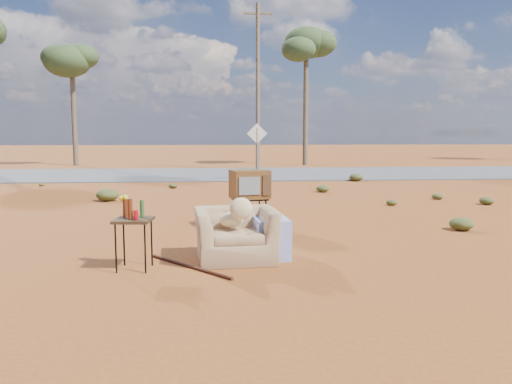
{
  "coord_description": "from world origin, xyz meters",
  "views": [
    {
      "loc": [
        -0.1,
        -7.08,
        1.82
      ],
      "look_at": [
        0.6,
        1.49,
        0.8
      ],
      "focal_mm": 35.0,
      "sensor_mm": 36.0,
      "label": 1
    }
  ],
  "objects": [
    {
      "name": "ground",
      "position": [
        0.0,
        0.0,
        0.0
      ],
      "size": [
        140.0,
        140.0,
        0.0
      ],
      "primitive_type": "plane",
      "color": "brown",
      "rests_on": "ground"
    },
    {
      "name": "armchair",
      "position": [
        0.28,
        -0.02,
        0.47
      ],
      "size": [
        1.39,
        0.96,
        1.0
      ],
      "rotation": [
        0.0,
        0.0,
        0.08
      ],
      "color": "#9B7855",
      "rests_on": "ground"
    },
    {
      "name": "rusty_bar",
      "position": [
        -0.46,
        -0.44,
        0.02
      ],
      "size": [
        1.15,
        1.3,
        0.05
      ],
      "primitive_type": "cylinder",
      "rotation": [
        0.0,
        1.57,
        -0.85
      ],
      "color": "#4B1F14",
      "rests_on": "ground"
    },
    {
      "name": "eucalyptus_center",
      "position": [
        5.0,
        21.0,
        6.43
      ],
      "size": [
        3.2,
        3.2,
        7.6
      ],
      "color": "brown",
      "rests_on": "ground"
    },
    {
      "name": "scrub_patch",
      "position": [
        -0.82,
        4.41,
        0.14
      ],
      "size": [
        17.49,
        8.07,
        0.33
      ],
      "color": "#4B5123",
      "rests_on": "ground"
    },
    {
      "name": "side_table",
      "position": [
        -1.22,
        -0.41,
        0.71
      ],
      "size": [
        0.52,
        0.52,
        0.97
      ],
      "rotation": [
        0.0,
        0.0,
        -0.1
      ],
      "color": "#332312",
      "rests_on": "ground"
    },
    {
      "name": "tv_unit",
      "position": [
        0.55,
        2.38,
        0.83
      ],
      "size": [
        0.8,
        0.7,
        1.11
      ],
      "rotation": [
        0.0,
        0.0,
        0.24
      ],
      "color": "black",
      "rests_on": "ground"
    },
    {
      "name": "highway",
      "position": [
        0.0,
        15.0,
        0.02
      ],
      "size": [
        140.0,
        7.0,
        0.04
      ],
      "primitive_type": "cube",
      "color": "#565659",
      "rests_on": "ground"
    },
    {
      "name": "road_sign",
      "position": [
        1.5,
        12.0,
        1.5
      ],
      "size": [
        0.78,
        0.06,
        2.19
      ],
      "color": "brown",
      "rests_on": "ground"
    },
    {
      "name": "eucalyptus_near_left",
      "position": [
        -8.0,
        22.0,
        5.45
      ],
      "size": [
        3.2,
        3.2,
        6.6
      ],
      "color": "brown",
      "rests_on": "ground"
    },
    {
      "name": "utility_pole_center",
      "position": [
        2.0,
        17.5,
        4.15
      ],
      "size": [
        1.4,
        0.2,
        8.0
      ],
      "color": "brown",
      "rests_on": "ground"
    }
  ]
}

